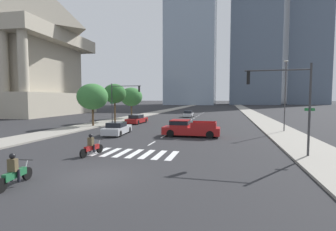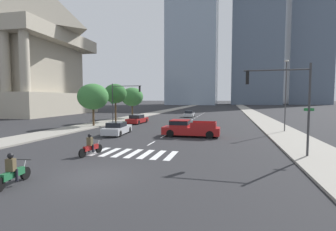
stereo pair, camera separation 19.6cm
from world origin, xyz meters
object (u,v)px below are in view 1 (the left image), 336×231
sedan_silver_0 (117,129)px  street_tree_third (131,97)px  motorcycle_trailing (14,173)px  sedan_silver_2 (188,114)px  street_tree_second (115,94)px  street_lamp_east (285,91)px  motorcycle_third (92,147)px  traffic_signal_far (122,96)px  pickup_truck (188,128)px  sedan_red_1 (137,119)px  street_tree_nearest (93,97)px  traffic_signal_near (285,93)px

sedan_silver_0 → street_tree_third: 21.19m
motorcycle_trailing → sedan_silver_2: size_ratio=0.52×
street_tree_second → motorcycle_trailing: bearing=-72.8°
sedan_silver_2 → street_lamp_east: (14.15, -20.51, 4.14)m
motorcycle_third → motorcycle_trailing: bearing=-172.3°
sedan_silver_2 → traffic_signal_far: bearing=153.5°
sedan_silver_2 → traffic_signal_far: 17.84m
pickup_truck → street_lamp_east: street_lamp_east is taller
motorcycle_trailing → sedan_silver_2: bearing=-10.1°
motorcycle_trailing → traffic_signal_far: (-6.54, 26.34, 3.70)m
sedan_silver_2 → street_tree_third: size_ratio=0.75×
motorcycle_trailing → sedan_silver_0: motorcycle_trailing is taller
motorcycle_third → street_tree_third: size_ratio=0.39×
sedan_red_1 → street_tree_nearest: size_ratio=0.84×
sedan_silver_0 → street_tree_nearest: bearing=41.6°
street_tree_second → street_tree_third: size_ratio=1.05×
sedan_silver_2 → street_tree_nearest: bearing=154.3°
traffic_signal_near → street_lamp_east: size_ratio=0.75×
street_tree_nearest → street_tree_third: street_tree_third is taller
sedan_silver_0 → sedan_red_1: bearing=5.4°
sedan_silver_2 → street_tree_second: (-9.98, -13.78, 4.03)m
sedan_silver_0 → traffic_signal_far: (-4.20, 10.92, 3.66)m
street_lamp_east → sedan_silver_2: bearing=124.6°
traffic_signal_near → traffic_signal_far: traffic_signal_far is taller
street_tree_second → traffic_signal_far: bearing=-40.3°
sedan_silver_0 → sedan_red_1: size_ratio=0.99×
traffic_signal_far → motorcycle_trailing: bearing=-76.1°
motorcycle_third → traffic_signal_near: (12.58, 2.63, 3.63)m
sedan_red_1 → street_tree_second: (-4.17, 1.10, 4.02)m
street_tree_third → sedan_silver_2: bearing=33.6°
sedan_silver_0 → street_lamp_east: size_ratio=0.60×
motorcycle_third → traffic_signal_far: bearing=27.6°
motorcycle_trailing → sedan_silver_0: 15.60m
motorcycle_trailing → sedan_silver_2: (1.28, 41.95, 0.02)m
traffic_signal_near → traffic_signal_far: 26.13m
sedan_red_1 → sedan_silver_2: (5.81, 14.88, -0.02)m
sedan_silver_2 → pickup_truck: bearing=-171.1°
sedan_red_1 → traffic_signal_far: bearing=112.1°
traffic_signal_near → street_lamp_east: bearing=-101.9°
pickup_truck → traffic_signal_near: traffic_signal_near is taller
motorcycle_third → sedan_silver_0: 9.67m
street_lamp_east → motorcycle_trailing: bearing=-125.8°
motorcycle_trailing → street_lamp_east: 26.74m
traffic_signal_far → street_tree_nearest: 5.41m
sedan_red_1 → street_tree_third: (-4.17, 8.26, 3.54)m
pickup_truck → street_tree_nearest: street_tree_nearest is taller
traffic_signal_far → street_lamp_east: (21.97, -4.90, 0.46)m
sedan_silver_2 → street_tree_second: 17.49m
pickup_truck → traffic_signal_far: traffic_signal_far is taller
pickup_truck → motorcycle_third: bearing=62.6°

